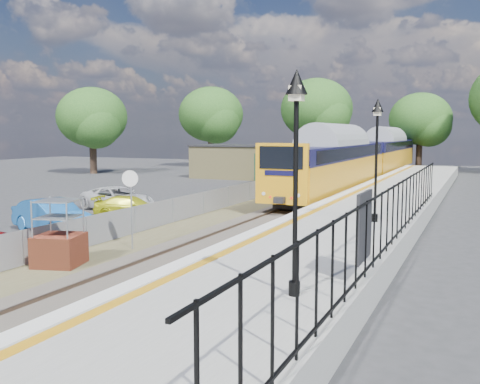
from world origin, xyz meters
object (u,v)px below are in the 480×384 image
Objects in this scene: victorian_lamp_north at (377,131)px; brick_plinth at (59,235)px; victorian_lamp_south at (296,130)px; train at (366,156)px; car_white at (118,199)px; car_yellow at (131,207)px; car_blue at (52,216)px; speed_sign at (131,196)px.

victorian_lamp_north is 2.11× the size of brick_plinth.
train is at bearing 99.01° from victorian_lamp_south.
brick_plinth is 12.45m from car_white.
car_white reaches higher than car_yellow.
victorian_lamp_south reaches higher than car_yellow.
victorian_lamp_north is 0.11× the size of train.
car_blue reaches higher than car_white.
victorian_lamp_north is 9.34m from speed_sign.
train is at bearing 66.18° from speed_sign.
victorian_lamp_north is at bearing 41.58° from brick_plinth.
victorian_lamp_north is at bearing 11.52° from speed_sign.
car_yellow is at bearing 113.22° from brick_plinth.
train is 18.71× the size of brick_plinth.
victorian_lamp_south and victorian_lamp_north have the same top height.
brick_plinth is 0.59× the size of car_yellow.
speed_sign is at bearing -159.43° from car_yellow.
car_yellow is at bearing 137.18° from victorian_lamp_south.
brick_plinth is at bearing -95.60° from train.
car_yellow is 0.79× the size of car_white.
car_yellow is (-12.59, 11.67, -3.76)m from victorian_lamp_south.
car_blue is at bearing -105.34° from train.
brick_plinth is 0.47× the size of car_white.
train is at bearing -7.10° from car_white.
speed_sign is at bearing 145.91° from victorian_lamp_south.
car_white is at bearing 166.89° from victorian_lamp_north.
speed_sign reaches higher than car_yellow.
victorian_lamp_south is 9.93m from speed_sign.
victorian_lamp_south is 2.11× the size of brick_plinth.
car_blue is (-12.93, -3.13, -3.58)m from victorian_lamp_north.
car_blue is 6.70m from car_white.
victorian_lamp_north reaches higher than brick_plinth.
train is at bearing 1.22° from car_blue.
victorian_lamp_south is at bearing -88.85° from victorian_lamp_north.
train is 28.87m from car_blue.
train is at bearing 102.13° from victorian_lamp_north.
victorian_lamp_north is 13.77m from car_blue.
speed_sign is at bearing -89.27° from car_blue.
train is 11.07× the size of car_yellow.
car_white is at bearing 119.05° from brick_plinth.
speed_sign is (-8.00, 5.41, -2.30)m from victorian_lamp_south.
car_yellow is (-7.09, -23.00, -1.81)m from train.
victorian_lamp_south is at bearing -80.99° from train.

